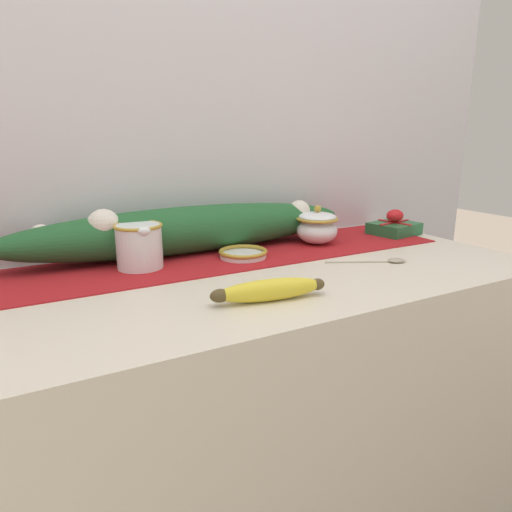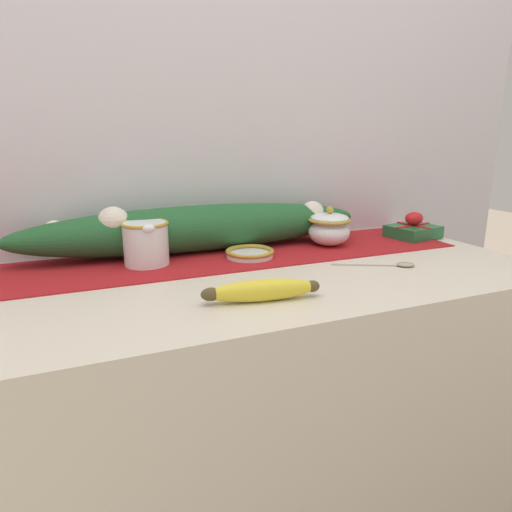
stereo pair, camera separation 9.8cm
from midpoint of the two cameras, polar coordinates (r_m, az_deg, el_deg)
countertop at (r=1.22m, az=-0.54°, el=-22.49°), size 1.47×0.61×0.87m
back_wall at (r=1.27m, az=-6.41°, el=16.07°), size 2.27×0.04×2.40m
table_runner at (r=1.15m, az=-3.53°, el=-0.32°), size 1.35×0.28×0.00m
cream_pitcher at (r=1.10m, az=-11.15°, el=1.76°), size 0.11×0.13×0.11m
sugar_bowl at (r=1.29m, az=11.31°, el=3.40°), size 0.12×0.12×0.11m
small_dish at (r=1.15m, az=1.66°, el=0.34°), size 0.12×0.12×0.02m
banana at (r=0.86m, az=4.02°, el=-4.35°), size 0.23×0.08×0.04m
spoon at (r=1.15m, az=19.96°, el=-1.05°), size 0.19×0.10×0.01m
gift_box at (r=1.47m, az=20.88°, el=3.11°), size 0.16×0.14×0.08m
poinsettia_garland at (r=1.21m, az=-4.83°, el=3.55°), size 0.95×0.13×0.13m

